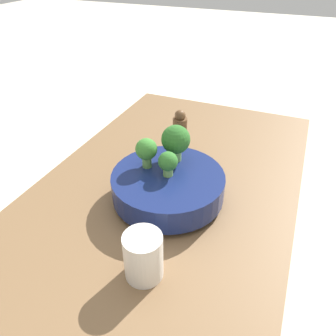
{
  "coord_description": "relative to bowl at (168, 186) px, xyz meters",
  "views": [
    {
      "loc": [
        -0.58,
        -0.26,
        0.57
      ],
      "look_at": [
        -0.01,
        -0.02,
        0.14
      ],
      "focal_mm": 35.0,
      "sensor_mm": 36.0,
      "label": 1
    }
  ],
  "objects": [
    {
      "name": "table",
      "position": [
        0.01,
        0.02,
        -0.06
      ],
      "size": [
        1.19,
        0.65,
        0.04
      ],
      "color": "brown",
      "rests_on": "ground_plane"
    },
    {
      "name": "pepper_mill",
      "position": [
        0.22,
        0.05,
        0.02
      ],
      "size": [
        0.04,
        0.04,
        0.14
      ],
      "color": "brown",
      "rests_on": "table"
    },
    {
      "name": "broccoli_floret_center",
      "position": [
        0.0,
        0.0,
        0.07
      ],
      "size": [
        0.05,
        0.05,
        0.06
      ],
      "color": "#7AB256",
      "rests_on": "bowl"
    },
    {
      "name": "broccoli_floret_back",
      "position": [
        0.01,
        0.06,
        0.08
      ],
      "size": [
        0.05,
        0.05,
        0.08
      ],
      "color": "#609347",
      "rests_on": "bowl"
    },
    {
      "name": "ground_plane",
      "position": [
        0.01,
        0.02,
        -0.09
      ],
      "size": [
        6.0,
        6.0,
        0.0
      ],
      "primitive_type": "plane",
      "color": "beige"
    },
    {
      "name": "broccoli_floret_right",
      "position": [
        0.07,
        0.01,
        0.09
      ],
      "size": [
        0.07,
        0.07,
        0.09
      ],
      "color": "#7AB256",
      "rests_on": "bowl"
    },
    {
      "name": "bowl",
      "position": [
        0.0,
        0.0,
        0.0
      ],
      "size": [
        0.27,
        0.27,
        0.07
      ],
      "color": "navy",
      "rests_on": "table"
    },
    {
      "name": "cup",
      "position": [
        -0.22,
        -0.04,
        0.01
      ],
      "size": [
        0.07,
        0.07,
        0.1
      ],
      "color": "silver",
      "rests_on": "table"
    }
  ]
}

